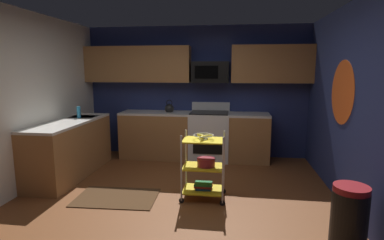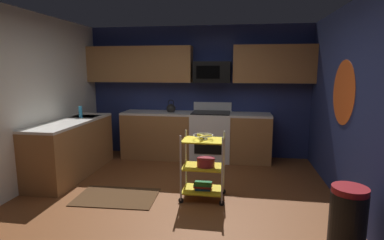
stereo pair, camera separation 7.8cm
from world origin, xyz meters
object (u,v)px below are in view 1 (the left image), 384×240
at_px(fruit_bowl, 204,136).
at_px(kettle, 169,108).
at_px(rolling_cart, 203,167).
at_px(trash_can, 349,219).
at_px(book_stack, 203,186).
at_px(oven_range, 209,135).
at_px(microwave, 210,72).
at_px(dish_soap_bottle, 79,112).
at_px(mixing_bowl_large, 206,162).

xyz_separation_m(fruit_bowl, kettle, (-0.86, 1.86, 0.12)).
xyz_separation_m(rolling_cart, trash_can, (1.52, -1.02, -0.13)).
bearing_deg(rolling_cart, fruit_bowl, -153.43).
bearing_deg(book_stack, kettle, 114.86).
bearing_deg(oven_range, kettle, -179.72).
relative_size(microwave, rolling_cart, 0.77).
height_order(oven_range, dish_soap_bottle, dish_soap_bottle).
relative_size(fruit_bowl, kettle, 1.03).
distance_m(microwave, fruit_bowl, 2.14).
height_order(oven_range, microwave, microwave).
distance_m(oven_range, rolling_cart, 1.87).
distance_m(rolling_cart, kettle, 2.13).
distance_m(microwave, trash_can, 3.66).
bearing_deg(trash_can, book_stack, 146.21).
distance_m(oven_range, dish_soap_bottle, 2.44).
bearing_deg(mixing_bowl_large, kettle, 115.77).
xyz_separation_m(oven_range, mixing_bowl_large, (0.11, -1.87, 0.04)).
relative_size(rolling_cart, trash_can, 1.39).
bearing_deg(microwave, oven_range, -89.74).
bearing_deg(trash_can, mixing_bowl_large, 145.57).
bearing_deg(dish_soap_bottle, rolling_cart, -22.61).
xyz_separation_m(rolling_cart, book_stack, (-0.00, 0.00, -0.27)).
bearing_deg(trash_can, microwave, 118.06).
bearing_deg(kettle, fruit_bowl, -65.14).
bearing_deg(fruit_bowl, trash_can, -33.79).
relative_size(book_stack, dish_soap_bottle, 1.23).
xyz_separation_m(microwave, book_stack, (0.07, -1.97, -1.52)).
bearing_deg(trash_can, rolling_cart, 146.21).
distance_m(oven_range, book_stack, 1.89).
bearing_deg(book_stack, mixing_bowl_large, -0.00).
bearing_deg(rolling_cart, kettle, 114.86).
relative_size(microwave, kettle, 2.65).
xyz_separation_m(microwave, mixing_bowl_large, (0.11, -1.97, -1.18)).
bearing_deg(dish_soap_bottle, kettle, 33.24).
xyz_separation_m(book_stack, trash_can, (1.52, -1.02, 0.15)).
bearing_deg(mixing_bowl_large, fruit_bowl, -180.00).
distance_m(dish_soap_bottle, trash_can, 4.32).
bearing_deg(mixing_bowl_large, trash_can, -34.43).
xyz_separation_m(fruit_bowl, mixing_bowl_large, (0.04, 0.00, -0.36)).
bearing_deg(kettle, book_stack, -65.14).
relative_size(mixing_bowl_large, book_stack, 1.02).
bearing_deg(fruit_bowl, book_stack, 90.00).
height_order(oven_range, book_stack, oven_range).
relative_size(microwave, trash_can, 1.06).
height_order(microwave, fruit_bowl, microwave).
relative_size(rolling_cart, fruit_bowl, 3.36).
height_order(microwave, kettle, microwave).
bearing_deg(rolling_cart, oven_range, 92.21).
bearing_deg(oven_range, rolling_cart, -87.79).
xyz_separation_m(oven_range, fruit_bowl, (0.07, -1.87, 0.40)).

